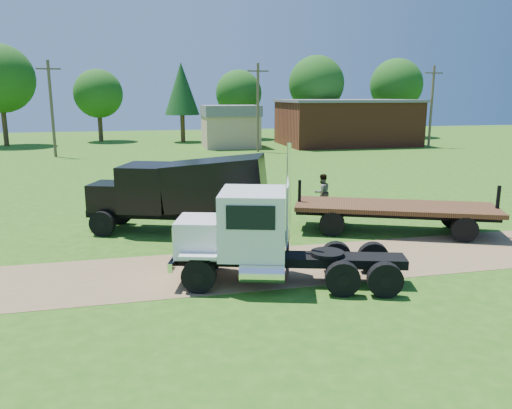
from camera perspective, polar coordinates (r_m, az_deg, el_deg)
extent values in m
plane|color=#275713|center=(18.04, 7.34, -6.58)|extent=(140.00, 140.00, 0.00)
cube|color=brown|center=(18.04, 7.34, -6.56)|extent=(120.00, 4.20, 0.01)
cube|color=black|center=(15.89, 3.99, -6.25)|extent=(7.11, 2.89, 0.29)
cylinder|color=black|center=(15.23, -6.55, -8.11)|extent=(1.10, 0.62, 1.05)
cylinder|color=black|center=(15.23, -6.55, -8.11)|extent=(0.45, 0.44, 0.37)
cylinder|color=black|center=(17.13, -5.39, -5.73)|extent=(1.10, 0.62, 1.05)
cylinder|color=black|center=(17.13, -5.39, -5.73)|extent=(0.45, 0.44, 0.37)
cylinder|color=black|center=(15.11, 9.87, -8.38)|extent=(1.10, 0.62, 1.05)
cylinder|color=black|center=(15.11, 9.87, -8.38)|extent=(0.45, 0.44, 0.37)
cylinder|color=black|center=(17.03, 9.12, -5.95)|extent=(1.10, 0.62, 1.05)
cylinder|color=black|center=(17.03, 9.12, -5.95)|extent=(0.45, 0.44, 0.37)
cylinder|color=black|center=(15.31, 14.53, -8.33)|extent=(1.10, 0.62, 1.05)
cylinder|color=black|center=(15.31, 14.53, -8.33)|extent=(0.45, 0.44, 0.37)
cylinder|color=black|center=(17.20, 13.25, -5.94)|extent=(1.10, 0.62, 1.05)
cylinder|color=black|center=(17.20, 13.25, -5.94)|extent=(0.45, 0.44, 0.37)
cube|color=silver|center=(15.88, -5.84, -3.61)|extent=(2.10, 2.04, 1.14)
cube|color=white|center=(16.05, -8.87, -3.70)|extent=(0.48, 1.39, 0.95)
cube|color=white|center=(16.25, -8.95, -5.95)|extent=(0.76, 2.14, 0.29)
cube|color=silver|center=(15.58, -0.33, -2.03)|extent=(2.57, 2.76, 2.00)
cube|color=black|center=(15.57, -3.94, -0.45)|extent=(0.59, 1.84, 0.81)
cube|color=black|center=(14.36, -0.62, -1.52)|extent=(1.38, 0.44, 0.71)
cube|color=black|center=(16.61, -0.07, 0.39)|extent=(1.38, 0.44, 0.71)
cube|color=silver|center=(15.02, -6.61, -5.90)|extent=(1.22, 0.74, 0.10)
cube|color=silver|center=(16.94, -5.43, -3.74)|extent=(1.22, 0.74, 0.10)
cylinder|color=white|center=(14.91, 0.70, -7.90)|extent=(1.44, 0.93, 0.57)
cylinder|color=white|center=(16.01, 3.71, -0.79)|extent=(0.17, 0.17, 4.39)
cylinder|color=black|center=(15.88, 8.16, -5.53)|extent=(1.30, 1.30, 0.11)
cube|color=black|center=(21.89, -9.08, -1.10)|extent=(7.68, 3.57, 0.29)
cylinder|color=black|center=(22.00, -17.15, -2.10)|extent=(1.13, 0.69, 1.07)
cylinder|color=black|center=(22.00, -17.15, -2.10)|extent=(0.48, 0.47, 0.38)
cylinder|color=black|center=(23.83, -15.18, -0.88)|extent=(1.13, 0.69, 1.07)
cylinder|color=black|center=(23.83, -15.18, -0.88)|extent=(0.48, 0.47, 0.38)
cylinder|color=black|center=(20.61, -5.63, -2.56)|extent=(1.13, 0.69, 1.07)
cylinder|color=black|center=(20.61, -5.63, -2.56)|extent=(0.48, 0.47, 0.38)
cylinder|color=black|center=(22.56, -4.53, -1.22)|extent=(1.13, 0.69, 1.07)
cylinder|color=black|center=(22.56, -4.53, -1.22)|extent=(0.48, 0.47, 0.38)
cylinder|color=black|center=(20.38, -2.14, -2.67)|extent=(1.13, 0.69, 1.07)
cylinder|color=black|center=(20.38, -2.14, -2.67)|extent=(0.48, 0.47, 0.38)
cylinder|color=black|center=(22.35, -1.33, -1.31)|extent=(1.13, 0.69, 1.07)
cylinder|color=black|center=(22.35, -1.33, -1.31)|extent=(0.48, 0.47, 0.38)
cube|color=black|center=(22.67, -16.05, 0.92)|extent=(2.22, 2.16, 1.17)
cube|color=white|center=(23.03, -18.06, 0.85)|extent=(0.57, 1.40, 0.98)
cube|color=black|center=(22.03, -12.36, 1.96)|extent=(2.63, 2.87, 1.95)
cube|color=black|center=(22.29, -14.74, 3.11)|extent=(0.71, 1.85, 0.78)
cube|color=black|center=(21.20, -4.62, 2.48)|extent=(4.82, 3.66, 2.37)
imported|color=red|center=(27.70, -2.28, 1.68)|extent=(5.04, 2.56, 1.37)
cube|color=#3E1E13|center=(22.34, 15.60, -0.27)|extent=(8.80, 5.63, 0.19)
cube|color=black|center=(22.39, 15.56, -0.93)|extent=(8.23, 4.26, 0.26)
cylinder|color=black|center=(21.26, 8.68, -2.19)|extent=(1.10, 0.70, 1.06)
cylinder|color=black|center=(23.42, 8.80, -0.84)|extent=(1.10, 0.70, 1.06)
cylinder|color=black|center=(21.85, 22.72, -2.64)|extent=(1.10, 0.70, 1.06)
cylinder|color=black|center=(23.96, 21.57, -1.28)|extent=(1.10, 0.70, 1.06)
cube|color=black|center=(22.17, 5.00, 1.45)|extent=(0.17, 0.17, 1.06)
cube|color=black|center=(23.04, 25.95, 0.65)|extent=(0.17, 0.17, 1.06)
imported|color=#999999|center=(16.78, -0.29, -4.72)|extent=(0.75, 0.78, 1.80)
imported|color=#999999|center=(25.77, 7.55, 1.38)|extent=(1.08, 0.93, 1.91)
cube|color=brown|center=(61.00, 10.28, 9.09)|extent=(15.00, 10.00, 5.00)
cube|color=slate|center=(60.91, 10.38, 11.58)|extent=(15.40, 10.40, 0.30)
cube|color=tan|center=(57.00, -2.93, 8.35)|extent=(6.00, 5.00, 3.60)
cube|color=slate|center=(56.88, -2.96, 10.66)|extent=(6.20, 5.40, 1.20)
cylinder|color=brown|center=(51.59, -22.31, 10.03)|extent=(0.28, 0.28, 9.00)
cube|color=brown|center=(51.62, -22.65, 14.12)|extent=(2.20, 0.14, 0.14)
cylinder|color=brown|center=(52.38, 0.22, 10.96)|extent=(0.28, 0.28, 9.00)
cube|color=brown|center=(52.42, 0.23, 15.01)|extent=(2.20, 0.14, 0.14)
cylinder|color=brown|center=(60.22, 19.41, 10.46)|extent=(0.28, 0.28, 9.00)
cube|color=brown|center=(60.25, 19.67, 13.97)|extent=(2.20, 0.14, 0.14)
cylinder|color=#3D2B19|center=(65.59, -26.75, 7.81)|extent=(0.56, 0.56, 4.13)
sphere|color=#1D4D13|center=(65.50, -27.24, 12.68)|extent=(7.78, 7.78, 7.78)
cylinder|color=#3D2B19|center=(67.51, -17.35, 8.28)|extent=(0.56, 0.56, 3.23)
sphere|color=#1D4D13|center=(67.38, -17.60, 11.99)|extent=(6.08, 6.08, 6.08)
cylinder|color=#3D2B19|center=(64.27, -8.37, 8.62)|extent=(0.56, 0.56, 3.44)
cone|color=#0F3314|center=(64.15, -8.51, 12.96)|extent=(4.33, 4.33, 6.39)
cylinder|color=#3D2B19|center=(68.27, -1.97, 8.88)|extent=(0.56, 0.56, 3.26)
sphere|color=#1D4D13|center=(68.14, -1.99, 12.59)|extent=(6.14, 6.14, 6.14)
cylinder|color=#3D2B19|center=(69.24, 6.80, 9.13)|extent=(0.56, 0.56, 3.93)
sphere|color=#1D4D13|center=(69.14, 6.92, 13.55)|extent=(7.42, 7.42, 7.42)
cylinder|color=#3D2B19|center=(74.45, 15.49, 8.98)|extent=(0.56, 0.56, 3.87)
sphere|color=#1D4D13|center=(74.36, 15.73, 13.01)|extent=(7.29, 7.29, 7.29)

